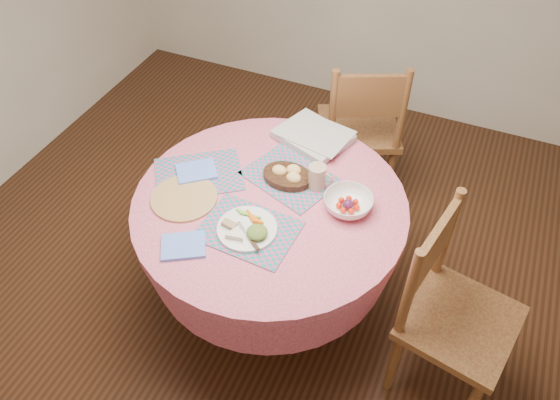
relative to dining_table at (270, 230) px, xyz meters
The scene contains 15 objects.
ground 0.56m from the dining_table, ahead, with size 4.00×4.00×0.00m, color #331C0F.
dining_table is the anchor object (origin of this frame).
chair_right 0.87m from the dining_table, ahead, with size 0.52×0.54×1.00m.
chair_back 0.98m from the dining_table, 81.59° to the left, with size 0.60×0.59×0.99m.
placemat_front 0.28m from the dining_table, 93.51° to the right, with size 0.40×0.30×0.01m, color #178182.
placemat_left 0.43m from the dining_table, behind, with size 0.40×0.30×0.01m, color #178182.
placemat_back 0.27m from the dining_table, 83.09° to the left, with size 0.40×0.30×0.01m, color #178182.
wicker_trivet 0.43m from the dining_table, 159.21° to the right, with size 0.30×0.30×0.01m, color #A48247.
napkin_near 0.48m from the dining_table, 119.83° to the right, with size 0.18×0.14×0.01m, color #618BFB.
napkin_far 0.45m from the dining_table, behind, with size 0.18×0.14×0.01m, color #618BFB.
dinner_plate 0.30m from the dining_table, 92.55° to the right, with size 0.26×0.26×0.05m.
bread_bowl 0.28m from the dining_table, 83.14° to the left, with size 0.23×0.23×0.08m.
latte_mug 0.35m from the dining_table, 46.54° to the left, with size 0.12×0.08×0.12m.
fruit_bowl 0.41m from the dining_table, 16.16° to the left, with size 0.26×0.26×0.07m.
newspaper_stack 0.53m from the dining_table, 87.22° to the left, with size 0.41×0.37×0.04m.
Camera 1 is at (0.72, -1.55, 2.49)m, focal length 35.00 mm.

